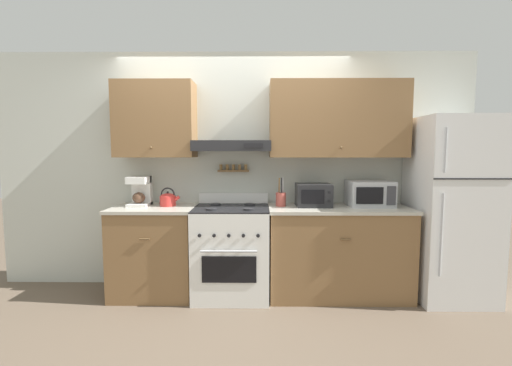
{
  "coord_description": "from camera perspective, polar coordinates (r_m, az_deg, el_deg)",
  "views": [
    {
      "loc": [
        0.28,
        -3.14,
        1.48
      ],
      "look_at": [
        0.25,
        0.26,
        1.17
      ],
      "focal_mm": 24.0,
      "sensor_mm": 36.0,
      "label": 1
    }
  ],
  "objects": [
    {
      "name": "toaster_oven",
      "position": [
        3.58,
        9.54,
        -1.98
      ],
      "size": [
        0.35,
        0.3,
        0.23
      ],
      "color": "#232326",
      "rests_on": "counter_right"
    },
    {
      "name": "counter_right",
      "position": [
        3.7,
        13.47,
        -10.95
      ],
      "size": [
        1.43,
        0.63,
        0.92
      ],
      "color": "brown",
      "rests_on": "ground_plane"
    },
    {
      "name": "tea_kettle",
      "position": [
        3.67,
        -14.45,
        -2.61
      ],
      "size": [
        0.21,
        0.16,
        0.19
      ],
      "color": "red",
      "rests_on": "counter_left"
    },
    {
      "name": "refrigerator",
      "position": [
        3.96,
        29.72,
        -3.75
      ],
      "size": [
        0.72,
        0.7,
        1.82
      ],
      "color": "white",
      "rests_on": "ground_plane"
    },
    {
      "name": "coffee_maker",
      "position": [
        3.78,
        -18.72,
        -1.23
      ],
      "size": [
        0.2,
        0.26,
        0.3
      ],
      "color": "white",
      "rests_on": "counter_left"
    },
    {
      "name": "counter_left",
      "position": [
        3.77,
        -16.47,
        -10.71
      ],
      "size": [
        0.84,
        0.63,
        0.92
      ],
      "color": "brown",
      "rests_on": "ground_plane"
    },
    {
      "name": "ground_plane",
      "position": [
        3.48,
        -4.43,
        -19.96
      ],
      "size": [
        16.0,
        16.0,
        0.0
      ],
      "primitive_type": "plane",
      "color": "brown"
    },
    {
      "name": "wall_back",
      "position": [
        3.73,
        -1.7,
        4.95
      ],
      "size": [
        5.2,
        0.46,
        2.55
      ],
      "color": "silver",
      "rests_on": "ground_plane"
    },
    {
      "name": "microwave",
      "position": [
        3.73,
        18.39,
        -1.66
      ],
      "size": [
        0.44,
        0.35,
        0.26
      ],
      "color": "#ADAFB5",
      "rests_on": "counter_right"
    },
    {
      "name": "stove_range",
      "position": [
        3.59,
        -4.06,
        -11.25
      ],
      "size": [
        0.76,
        0.67,
        1.03
      ],
      "color": "white",
      "rests_on": "ground_plane"
    },
    {
      "name": "utensil_crock",
      "position": [
        3.55,
        4.17,
        -2.6
      ],
      "size": [
        0.11,
        0.11,
        0.3
      ],
      "color": "#B24C42",
      "rests_on": "counter_right"
    }
  ]
}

